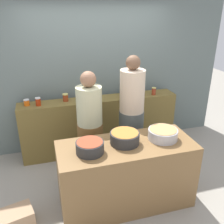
# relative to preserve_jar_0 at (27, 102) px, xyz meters

# --- Properties ---
(ground) EXTENTS (12.00, 12.00, 0.00)m
(ground) POSITION_rel_preserve_jar_0_xyz_m (1.18, -1.12, -1.04)
(ground) COLOR gray
(storefront_wall) EXTENTS (4.80, 0.12, 3.00)m
(storefront_wall) POSITION_rel_preserve_jar_0_xyz_m (1.18, 0.33, 0.46)
(storefront_wall) COLOR slate
(storefront_wall) RESTS_ON ground
(display_shelf) EXTENTS (2.70, 0.36, 0.99)m
(display_shelf) POSITION_rel_preserve_jar_0_xyz_m (1.18, -0.02, -0.55)
(display_shelf) COLOR brown
(display_shelf) RESTS_ON ground
(prep_table) EXTENTS (1.70, 0.70, 0.88)m
(prep_table) POSITION_rel_preserve_jar_0_xyz_m (1.18, -1.42, -0.60)
(prep_table) COLOR brown
(prep_table) RESTS_ON ground
(preserve_jar_0) EXTENTS (0.09, 0.09, 0.10)m
(preserve_jar_0) POSITION_rel_preserve_jar_0_xyz_m (0.00, 0.00, 0.00)
(preserve_jar_0) COLOR orange
(preserve_jar_0) RESTS_ON display_shelf
(preserve_jar_1) EXTENTS (0.08, 0.08, 0.13)m
(preserve_jar_1) POSITION_rel_preserve_jar_0_xyz_m (0.18, -0.06, 0.02)
(preserve_jar_1) COLOR #A8290C
(preserve_jar_1) RESTS_ON display_shelf
(preserve_jar_2) EXTENTS (0.09, 0.09, 0.13)m
(preserve_jar_2) POSITION_rel_preserve_jar_0_xyz_m (0.61, 0.02, 0.01)
(preserve_jar_2) COLOR maroon
(preserve_jar_2) RESTS_ON display_shelf
(preserve_jar_3) EXTENTS (0.07, 0.07, 0.12)m
(preserve_jar_3) POSITION_rel_preserve_jar_0_xyz_m (1.57, -0.07, 0.01)
(preserve_jar_3) COLOR #A52C21
(preserve_jar_3) RESTS_ON display_shelf
(preserve_jar_4) EXTENTS (0.09, 0.09, 0.13)m
(preserve_jar_4) POSITION_rel_preserve_jar_0_xyz_m (1.70, 0.02, 0.02)
(preserve_jar_4) COLOR #385920
(preserve_jar_4) RESTS_ON display_shelf
(preserve_jar_5) EXTENTS (0.09, 0.09, 0.15)m
(preserve_jar_5) POSITION_rel_preserve_jar_0_xyz_m (1.83, -0.08, 0.02)
(preserve_jar_5) COLOR #AF3217
(preserve_jar_5) RESTS_ON display_shelf
(preserve_jar_6) EXTENTS (0.07, 0.07, 0.14)m
(preserve_jar_6) POSITION_rel_preserve_jar_0_xyz_m (1.93, 0.03, 0.02)
(preserve_jar_6) COLOR #3E1D54
(preserve_jar_6) RESTS_ON display_shelf
(preserve_jar_7) EXTENTS (0.08, 0.08, 0.13)m
(preserve_jar_7) POSITION_rel_preserve_jar_0_xyz_m (2.14, -0.08, 0.01)
(preserve_jar_7) COLOR #95361E
(preserve_jar_7) RESTS_ON display_shelf
(cooking_pot_left) EXTENTS (0.33, 0.33, 0.14)m
(cooking_pot_left) POSITION_rel_preserve_jar_0_xyz_m (0.71, -1.47, -0.08)
(cooking_pot_left) COLOR #2D2D2D
(cooking_pot_left) RESTS_ON prep_table
(cooking_pot_center) EXTENTS (0.36, 0.36, 0.15)m
(cooking_pot_center) POSITION_rel_preserve_jar_0_xyz_m (1.17, -1.37, -0.08)
(cooking_pot_center) COLOR #2D2D2D
(cooking_pot_center) RESTS_ON prep_table
(cooking_pot_right) EXTENTS (0.37, 0.37, 0.14)m
(cooking_pot_right) POSITION_rel_preserve_jar_0_xyz_m (1.67, -1.40, -0.09)
(cooking_pot_right) COLOR #B7B7BC
(cooking_pot_right) RESTS_ON prep_table
(cook_with_tongs) EXTENTS (0.38, 0.38, 1.66)m
(cook_with_tongs) POSITION_rel_preserve_jar_0_xyz_m (0.86, -0.73, -0.29)
(cook_with_tongs) COLOR brown
(cook_with_tongs) RESTS_ON ground
(cook_in_cap) EXTENTS (0.37, 0.37, 1.83)m
(cook_in_cap) POSITION_rel_preserve_jar_0_xyz_m (1.50, -0.71, -0.21)
(cook_in_cap) COLOR #49514F
(cook_in_cap) RESTS_ON ground
(bread_crate) EXTENTS (0.50, 0.39, 0.24)m
(bread_crate) POSITION_rel_preserve_jar_0_xyz_m (-0.23, -1.47, -0.92)
(bread_crate) COLOR tan
(bread_crate) RESTS_ON ground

